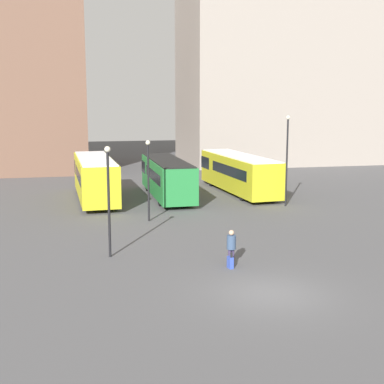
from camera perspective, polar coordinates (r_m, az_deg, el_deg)
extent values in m
plane|color=#4C4C4F|center=(20.76, 8.31, -10.67)|extent=(160.00, 160.00, 0.00)
cube|color=gray|center=(65.77, 8.93, 13.64)|extent=(21.69, 13.76, 23.75)
cube|color=gold|center=(39.66, -10.30, 1.53)|extent=(2.91, 10.68, 2.76)
cube|color=black|center=(43.91, -10.77, 2.75)|extent=(2.60, 2.05, 1.05)
cube|color=black|center=(38.67, -10.21, 1.84)|extent=(2.79, 6.87, 0.83)
cube|color=white|center=(39.48, -10.37, 3.57)|extent=(2.71, 10.46, 0.08)
cylinder|color=black|center=(43.06, -10.60, 0.63)|extent=(2.43, 1.18, 1.08)
cylinder|color=black|center=(36.61, -9.84, -0.93)|extent=(2.43, 1.18, 1.08)
cube|color=#237A38|center=(40.27, -2.68, 1.59)|extent=(2.50, 10.48, 2.51)
cube|color=black|center=(44.42, -3.65, 2.75)|extent=(2.48, 1.94, 0.95)
cube|color=black|center=(39.31, -2.44, 1.85)|extent=(2.50, 6.71, 0.75)
cube|color=black|center=(40.11, -2.69, 3.42)|extent=(2.30, 10.27, 0.08)
cylinder|color=black|center=(43.58, -3.42, 0.83)|extent=(2.33, 1.02, 1.00)
cylinder|color=black|center=(37.29, -1.79, -0.66)|extent=(2.33, 1.02, 1.00)
cube|color=gold|center=(42.65, 5.01, 2.08)|extent=(3.40, 11.66, 2.63)
cube|color=black|center=(46.99, 2.90, 3.21)|extent=(2.74, 2.30, 1.00)
cube|color=black|center=(41.65, 5.54, 2.35)|extent=(3.12, 7.53, 0.79)
cube|color=white|center=(42.49, 5.04, 3.89)|extent=(3.18, 11.41, 0.08)
cylinder|color=black|center=(46.10, 3.36, 1.28)|extent=(2.51, 1.13, 0.95)
cylinder|color=black|center=(39.56, 6.88, -0.16)|extent=(2.51, 1.13, 0.95)
cylinder|color=#382D4C|center=(23.91, 4.03, -6.93)|extent=(0.16, 0.16, 0.72)
cylinder|color=#382D4C|center=(23.97, 4.37, -6.89)|extent=(0.16, 0.16, 0.72)
cylinder|color=#334766|center=(23.76, 4.22, -5.36)|extent=(0.46, 0.46, 0.63)
sphere|color=tan|center=(23.65, 4.23, -4.35)|extent=(0.23, 0.23, 0.23)
cube|color=#334CB2|center=(23.48, 4.10, -7.51)|extent=(0.23, 0.36, 0.51)
cube|color=black|center=(23.27, 4.24, -6.71)|extent=(0.10, 0.04, 0.23)
cylinder|color=black|center=(37.19, 10.07, 3.06)|extent=(0.12, 0.12, 6.00)
sphere|color=beige|center=(36.97, 10.21, 7.82)|extent=(0.28, 0.28, 0.28)
cylinder|color=black|center=(32.15, -4.67, 0.96)|extent=(0.12, 0.12, 4.67)
sphere|color=beige|center=(31.87, -4.73, 5.27)|extent=(0.28, 0.28, 0.28)
cylinder|color=black|center=(24.86, -8.86, -1.36)|extent=(0.12, 0.12, 4.95)
sphere|color=beige|center=(24.50, -9.01, 4.52)|extent=(0.28, 0.28, 0.28)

